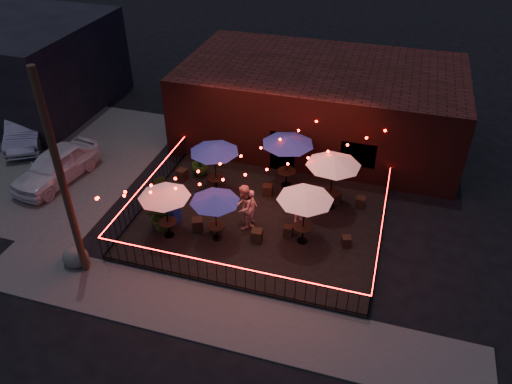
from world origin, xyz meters
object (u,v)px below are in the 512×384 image
at_px(cafe_table_5, 334,162).
at_px(boulder, 76,257).
at_px(cafe_table_1, 214,149).
at_px(cafe_table_2, 215,199).
at_px(cafe_table_3, 288,141).
at_px(cafe_table_4, 305,196).
at_px(cafe_table_0, 164,194).
at_px(utility_pole, 62,182).
at_px(cooler, 171,212).

bearing_deg(cafe_table_5, boulder, -144.36).
bearing_deg(cafe_table_1, cafe_table_2, -69.22).
height_order(cafe_table_3, cafe_table_4, cafe_table_3).
bearing_deg(cafe_table_5, cafe_table_0, -147.53).
distance_m(utility_pole, boulder, 3.66).
xyz_separation_m(cafe_table_5, boulder, (-8.57, -6.14, -2.09)).
height_order(cafe_table_2, cafe_table_5, cafe_table_5).
bearing_deg(cafe_table_2, utility_pole, -144.70).
distance_m(utility_pole, cafe_table_1, 6.94).
height_order(utility_pole, cafe_table_2, utility_pole).
xyz_separation_m(cafe_table_3, boulder, (-6.38, -7.25, -2.12)).
bearing_deg(boulder, cooler, 53.48).
bearing_deg(cafe_table_0, cafe_table_3, 52.84).
distance_m(cafe_table_4, boulder, 8.94).
relative_size(cafe_table_4, boulder, 2.82).
bearing_deg(utility_pole, cafe_table_4, 26.80).
bearing_deg(utility_pole, boulder, 161.69).
bearing_deg(boulder, cafe_table_4, 24.51).
relative_size(utility_pole, cooler, 8.51).
xyz_separation_m(cafe_table_3, cooler, (-3.94, -3.95, -1.87)).
bearing_deg(cafe_table_2, cafe_table_5, 40.38).
height_order(utility_pole, cafe_table_4, utility_pole).
height_order(cooler, boulder, cooler).
distance_m(cafe_table_2, cafe_table_4, 3.42).
relative_size(cafe_table_0, cafe_table_3, 1.05).
height_order(cafe_table_2, cafe_table_4, cafe_table_4).
bearing_deg(cafe_table_0, cooler, 107.82).
distance_m(cafe_table_5, boulder, 10.75).
bearing_deg(utility_pole, cafe_table_0, 48.83).
bearing_deg(cafe_table_0, cafe_table_4, 12.94).
bearing_deg(cafe_table_3, cafe_table_1, -155.10).
height_order(cafe_table_2, boulder, cafe_table_2).
height_order(cafe_table_1, cooler, cafe_table_1).
bearing_deg(boulder, cafe_table_0, 41.68).
bearing_deg(cafe_table_3, utility_pole, -128.61).
xyz_separation_m(cafe_table_0, cafe_table_5, (5.85, 3.72, 0.26)).
height_order(cafe_table_3, boulder, cafe_table_3).
relative_size(cafe_table_5, cooler, 3.01).
height_order(cafe_table_4, boulder, cafe_table_4).
distance_m(cafe_table_0, cafe_table_2, 1.95).
relative_size(cafe_table_1, cafe_table_3, 0.94).
relative_size(cafe_table_3, cafe_table_4, 0.95).
bearing_deg(cafe_table_4, cafe_table_1, 153.14).
xyz_separation_m(cafe_table_2, boulder, (-4.63, -2.79, -1.74)).
bearing_deg(utility_pole, cafe_table_1, 63.68).
distance_m(cafe_table_0, cafe_table_3, 6.06).
bearing_deg(cooler, cafe_table_1, 82.84).
xyz_separation_m(cafe_table_1, cafe_table_2, (1.17, -3.10, -0.24)).
height_order(cafe_table_0, cafe_table_5, cafe_table_5).
xyz_separation_m(utility_pole, cafe_table_1, (2.99, 6.04, -1.65)).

